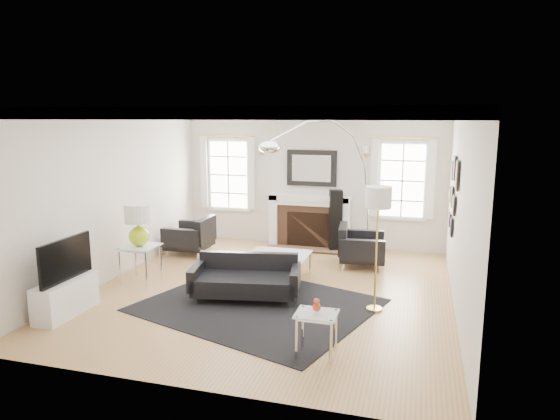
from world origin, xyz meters
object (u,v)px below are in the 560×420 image
(armchair_right, at_px, (359,247))
(arc_floor_lamp, at_px, (322,183))
(fireplace, at_px, (309,222))
(armchair_left, at_px, (192,237))
(coffee_table, at_px, (277,257))
(sofa, at_px, (246,279))
(gourd_lamp, at_px, (138,222))

(armchair_right, height_order, arc_floor_lamp, arc_floor_lamp)
(arc_floor_lamp, bearing_deg, fireplace, 115.30)
(armchair_left, relative_size, arc_floor_lamp, 0.34)
(arc_floor_lamp, bearing_deg, coffee_table, -107.46)
(fireplace, height_order, coffee_table, fireplace)
(sofa, height_order, armchair_right, armchair_right)
(armchair_left, bearing_deg, sofa, -47.50)
(sofa, height_order, arc_floor_lamp, arc_floor_lamp)
(sofa, distance_m, coffee_table, 0.89)
(fireplace, relative_size, armchair_left, 1.84)
(armchair_left, distance_m, armchair_right, 3.31)
(gourd_lamp, bearing_deg, arc_floor_lamp, 38.34)
(arc_floor_lamp, bearing_deg, gourd_lamp, -141.66)
(coffee_table, bearing_deg, arc_floor_lamp, 72.54)
(sofa, relative_size, gourd_lamp, 2.46)
(gourd_lamp, bearing_deg, armchair_right, 29.50)
(fireplace, relative_size, gourd_lamp, 2.44)
(fireplace, height_order, gourd_lamp, gourd_lamp)
(sofa, relative_size, arc_floor_lamp, 0.62)
(sofa, distance_m, armchair_left, 2.77)
(sofa, relative_size, armchair_right, 1.73)
(arc_floor_lamp, bearing_deg, armchair_right, -12.76)
(arc_floor_lamp, bearing_deg, armchair_left, -174.42)
(coffee_table, height_order, arc_floor_lamp, arc_floor_lamp)
(fireplace, distance_m, armchair_right, 1.60)
(armchair_left, height_order, armchair_right, armchair_right)
(fireplace, xyz_separation_m, coffee_table, (-0.03, -2.34, -0.13))
(armchair_left, xyz_separation_m, arc_floor_lamp, (2.56, 0.25, 1.15))
(armchair_left, relative_size, armchair_right, 0.93)
(armchair_left, height_order, arc_floor_lamp, arc_floor_lamp)
(sofa, xyz_separation_m, gourd_lamp, (-1.93, 0.22, 0.73))
(armchair_left, bearing_deg, fireplace, 28.24)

